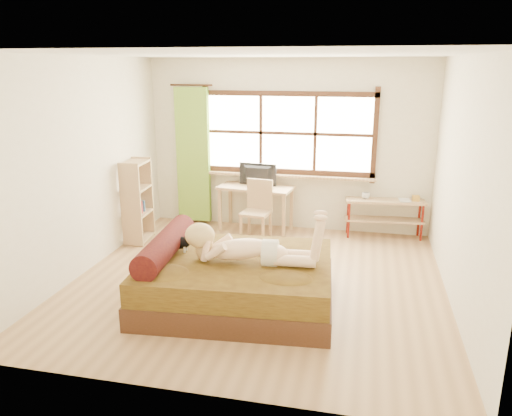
% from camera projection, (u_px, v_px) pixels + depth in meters
% --- Properties ---
extents(floor, '(4.50, 4.50, 0.00)m').
position_uv_depth(floor, '(257.00, 281.00, 6.18)').
color(floor, '#9E754C').
rests_on(floor, ground).
extents(ceiling, '(4.50, 4.50, 0.00)m').
position_uv_depth(ceiling, '(258.00, 54.00, 5.44)').
color(ceiling, white).
rests_on(ceiling, wall_back).
extents(wall_back, '(4.50, 0.00, 4.50)m').
position_uv_depth(wall_back, '(288.00, 146.00, 7.92)').
color(wall_back, silver).
rests_on(wall_back, floor).
extents(wall_front, '(4.50, 0.00, 4.50)m').
position_uv_depth(wall_front, '(192.00, 238.00, 3.70)').
color(wall_front, silver).
rests_on(wall_front, floor).
extents(wall_left, '(0.00, 4.50, 4.50)m').
position_uv_depth(wall_left, '(83.00, 167.00, 6.28)').
color(wall_left, silver).
rests_on(wall_left, floor).
extents(wall_right, '(0.00, 4.50, 4.50)m').
position_uv_depth(wall_right, '(462.00, 185.00, 5.34)').
color(wall_right, silver).
rests_on(wall_right, floor).
extents(window, '(2.80, 0.16, 1.46)m').
position_uv_depth(window, '(288.00, 136.00, 7.85)').
color(window, '#FFEDBF').
rests_on(window, wall_back).
extents(curtain, '(0.55, 0.10, 2.20)m').
position_uv_depth(curtain, '(193.00, 156.00, 8.19)').
color(curtain, '#4E8223').
rests_on(curtain, wall_back).
extents(bed, '(2.21, 1.83, 0.79)m').
position_uv_depth(bed, '(233.00, 279.00, 5.57)').
color(bed, '#341E0F').
rests_on(bed, floor).
extents(woman, '(1.49, 0.53, 0.63)m').
position_uv_depth(woman, '(249.00, 235.00, 5.34)').
color(woman, beige).
rests_on(woman, bed).
extents(kitten, '(0.32, 0.15, 0.25)m').
position_uv_depth(kitten, '(178.00, 241.00, 5.71)').
color(kitten, black).
rests_on(kitten, bed).
extents(desk, '(1.23, 0.68, 0.73)m').
position_uv_depth(desk, '(256.00, 192.00, 7.93)').
color(desk, '#A57959').
rests_on(desk, floor).
extents(monitor, '(0.62, 0.16, 0.35)m').
position_uv_depth(monitor, '(256.00, 175.00, 7.91)').
color(monitor, black).
rests_on(monitor, desk).
extents(chair, '(0.46, 0.46, 0.91)m').
position_uv_depth(chair, '(258.00, 206.00, 7.60)').
color(chair, '#A57959').
rests_on(chair, floor).
extents(pipe_shelf, '(1.22, 0.41, 0.68)m').
position_uv_depth(pipe_shelf, '(386.00, 210.00, 7.68)').
color(pipe_shelf, '#A57959').
rests_on(pipe_shelf, floor).
extents(cup, '(0.13, 0.13, 0.10)m').
position_uv_depth(cup, '(366.00, 196.00, 7.69)').
color(cup, gray).
rests_on(cup, pipe_shelf).
extents(book, '(0.19, 0.24, 0.02)m').
position_uv_depth(book, '(399.00, 200.00, 7.59)').
color(book, gray).
rests_on(book, pipe_shelf).
extents(bookshelf, '(0.34, 0.56, 1.24)m').
position_uv_depth(bookshelf, '(137.00, 201.00, 7.46)').
color(bookshelf, '#A57959').
rests_on(bookshelf, floor).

